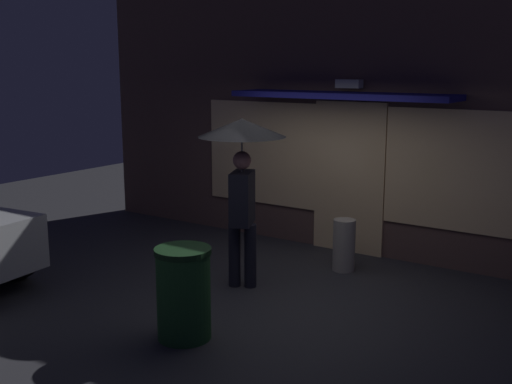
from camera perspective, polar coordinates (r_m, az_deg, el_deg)
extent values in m
plane|color=#2D2D33|center=(7.69, 0.92, -9.23)|extent=(18.00, 18.00, 0.00)
cube|color=brown|center=(9.29, 8.99, 6.47)|extent=(9.25, 0.30, 3.87)
cube|color=#F9D199|center=(9.24, 8.38, 1.25)|extent=(1.10, 0.04, 2.20)
cube|color=#F9D199|center=(9.95, 0.49, 3.56)|extent=(1.95, 0.04, 1.60)
cube|color=#F9D199|center=(8.65, 17.65, 1.82)|extent=(1.95, 0.04, 1.60)
cube|color=white|center=(9.03, 8.41, 9.64)|extent=(0.36, 0.16, 0.12)
cube|color=navy|center=(8.81, 7.66, 8.64)|extent=(3.20, 0.70, 0.08)
cylinder|color=black|center=(7.82, -0.51, -5.77)|extent=(0.15, 0.15, 0.80)
cylinder|color=black|center=(7.86, -1.95, -5.69)|extent=(0.15, 0.15, 0.80)
cube|color=black|center=(7.66, -1.26, -0.56)|extent=(0.40, 0.52, 0.65)
cube|color=silver|center=(7.77, -1.75, -0.39)|extent=(0.07, 0.14, 0.52)
cube|color=#721966|center=(7.77, -1.74, -0.53)|extent=(0.04, 0.06, 0.41)
sphere|color=tan|center=(7.58, -1.27, 2.88)|extent=(0.22, 0.22, 0.22)
cylinder|color=slate|center=(7.57, -1.27, 3.13)|extent=(0.02, 0.02, 0.93)
cone|color=black|center=(7.53, -1.29, 5.81)|extent=(1.06, 1.06, 0.22)
cylinder|color=black|center=(8.70, -20.98, -5.33)|extent=(0.66, 0.29, 0.64)
cylinder|color=#B2A899|center=(8.54, 7.95, -4.76)|extent=(0.30, 0.30, 0.70)
cylinder|color=#1E4C23|center=(6.44, -6.53, -9.33)|extent=(0.54, 0.54, 0.88)
cylinder|color=black|center=(6.29, -6.63, -5.32)|extent=(0.57, 0.57, 0.06)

